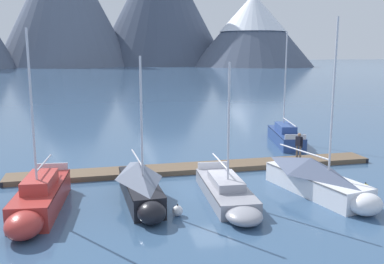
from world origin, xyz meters
TOP-DOWN VIEW (x-y plane):
  - ground_plane at (0.00, 0.00)m, footprint 700.00×700.00m
  - mountain_east_summit at (68.81, 186.05)m, footprint 60.78×60.78m
  - dock at (0.00, 4.00)m, footprint 22.32×2.49m
  - sailboat_nearest_berth at (-8.53, -1.48)m, footprint 2.18×6.98m
  - sailboat_second_berth at (-3.96, -0.83)m, footprint 1.96×6.52m
  - sailboat_mid_dock_port at (0.14, -1.70)m, footprint 2.11×7.25m
  - sailboat_mid_dock_starboard at (4.87, -1.65)m, footprint 3.30×7.14m
  - sailboat_far_berth at (8.40, 10.39)m, footprint 2.98×7.48m
  - person_on_dock at (6.68, 4.28)m, footprint 0.36×0.55m
  - mooring_buoy_channel_marker at (-2.54, -3.01)m, footprint 0.47×0.47m
  - mooring_buoy_inner_mooring at (7.50, -1.78)m, footprint 0.43×0.43m

SIDE VIEW (x-z plane):
  - ground_plane at x=0.00m, z-range 0.00..0.00m
  - dock at x=0.00m, z-range 0.00..0.30m
  - mooring_buoy_inner_mooring at x=7.50m, z-range -0.04..0.47m
  - mooring_buoy_channel_marker at x=-2.54m, z-range -0.04..0.51m
  - sailboat_mid_dock_port at x=0.14m, z-range -2.87..3.79m
  - sailboat_far_berth at x=8.40m, z-range -3.67..4.94m
  - sailboat_nearest_berth at x=-8.53m, z-range -3.37..4.72m
  - sailboat_mid_dock_starboard at x=4.87m, z-range -3.49..5.21m
  - sailboat_second_berth at x=-3.96m, z-range -2.58..4.36m
  - person_on_dock at x=6.68m, z-range 0.42..2.11m
  - mountain_east_summit at x=68.81m, z-range 1.12..36.33m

